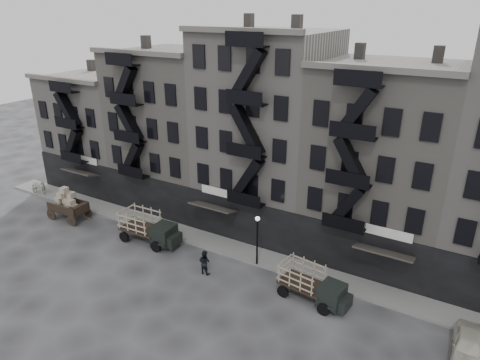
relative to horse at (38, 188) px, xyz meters
The scene contains 14 objects.
ground 23.46m from the horse, ahead, with size 140.00×140.00×0.00m, color #38383A.
sidewalk 23.34m from the horse, ahead, with size 55.00×2.50×0.15m, color slate.
building_west 9.45m from the horse, 65.49° to the left, with size 10.00×11.35×13.20m.
building_midwest 16.52m from the horse, 28.52° to the left, with size 10.00×11.35×16.20m.
building_center 25.55m from the horse, 17.23° to the left, with size 10.00×11.35×18.20m.
building_mideast 34.71m from the horse, 12.24° to the left, with size 10.00×11.35×16.20m.
lamp_post 26.36m from the horse, ahead, with size 0.36×0.36×4.28m.
horse is the anchor object (origin of this frame).
wagon 7.42m from the horse, 15.37° to the right, with size 3.87×2.20×3.20m.
stake_truck_west 16.70m from the horse, ahead, with size 5.51×2.43×2.73m.
stake_truck_east 31.57m from the horse, ahead, with size 5.15×2.57×2.49m.
car_east 41.21m from the horse, ahead, with size 1.66×4.13×1.41m, color beige.
pedestrian_west 5.24m from the horse, 10.55° to the right, with size 0.74×0.48×2.02m, color black.
pedestrian_mid 23.54m from the horse, ahead, with size 0.94×0.73×1.93m, color black.
Camera 1 is at (16.14, -22.55, 18.83)m, focal length 32.00 mm.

